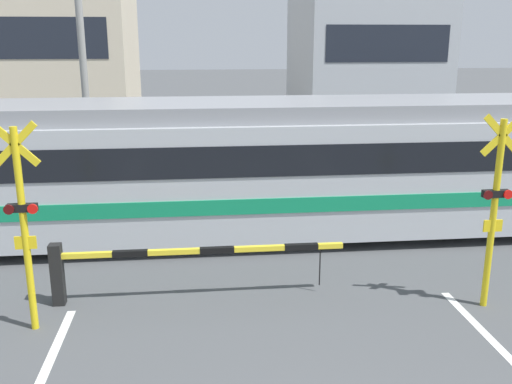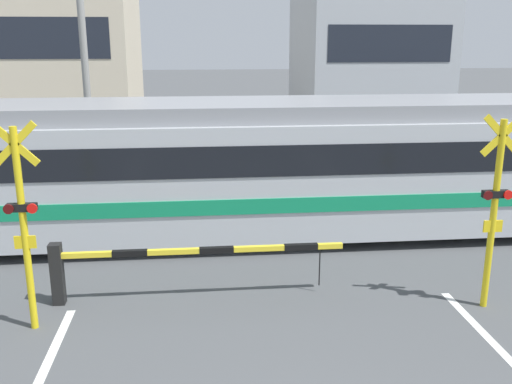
{
  "view_description": "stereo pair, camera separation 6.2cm",
  "coord_description": "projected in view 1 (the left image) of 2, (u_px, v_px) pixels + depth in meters",
  "views": [
    {
      "loc": [
        -1.12,
        -3.52,
        4.43
      ],
      "look_at": [
        0.0,
        6.83,
        1.6
      ],
      "focal_mm": 40.0,
      "sensor_mm": 36.0,
      "label": 1
    },
    {
      "loc": [
        -1.06,
        -3.53,
        4.43
      ],
      "look_at": [
        0.0,
        6.83,
        1.6
      ],
      "focal_mm": 40.0,
      "sensor_mm": 36.0,
      "label": 2
    }
  ],
  "objects": [
    {
      "name": "rail_track_near",
      "position": [
        249.0,
        243.0,
        12.56
      ],
      "size": [
        50.0,
        0.1,
        0.08
      ],
      "color": "#5B564C",
      "rests_on": "ground_plane"
    },
    {
      "name": "rail_track_far",
      "position": [
        243.0,
        223.0,
        13.94
      ],
      "size": [
        50.0,
        0.1,
        0.08
      ],
      "color": "#5B564C",
      "rests_on": "ground_plane"
    },
    {
      "name": "commuter_train",
      "position": [
        347.0,
        163.0,
        13.07
      ],
      "size": [
        21.44,
        2.89,
        3.08
      ],
      "color": "#B7BCC1",
      "rests_on": "ground_plane"
    },
    {
      "name": "crossing_barrier_near",
      "position": [
        145.0,
        261.0,
        9.76
      ],
      "size": [
        5.03,
        0.2,
        1.09
      ],
      "color": "black",
      "rests_on": "ground_plane"
    },
    {
      "name": "crossing_barrier_far",
      "position": [
        306.0,
        170.0,
        16.45
      ],
      "size": [
        5.03,
        0.2,
        1.09
      ],
      "color": "black",
      "rests_on": "ground_plane"
    },
    {
      "name": "crossing_signal_left",
      "position": [
        23.0,
        219.0,
        8.51
      ],
      "size": [
        0.68,
        0.15,
        3.28
      ],
      "color": "yellow",
      "rests_on": "ground_plane"
    },
    {
      "name": "crossing_signal_right",
      "position": [
        495.0,
        204.0,
        9.28
      ],
      "size": [
        0.68,
        0.15,
        3.28
      ],
      "color": "yellow",
      "rests_on": "ground_plane"
    },
    {
      "name": "pedestrian",
      "position": [
        280.0,
        153.0,
        18.11
      ],
      "size": [
        0.38,
        0.22,
        1.56
      ],
      "color": "brown",
      "rests_on": "ground_plane"
    },
    {
      "name": "building_left_of_street",
      "position": [
        48.0,
        47.0,
        25.62
      ],
      "size": [
        7.44,
        6.89,
        8.01
      ],
      "color": "beige",
      "rests_on": "ground_plane"
    },
    {
      "name": "building_right_of_street",
      "position": [
        364.0,
        51.0,
        27.19
      ],
      "size": [
        6.32,
        6.89,
        7.61
      ],
      "color": "#B2B7BC",
      "rests_on": "ground_plane"
    },
    {
      "name": "utility_pole_streetside",
      "position": [
        81.0,
        37.0,
        17.21
      ],
      "size": [
        0.22,
        0.22,
        8.86
      ],
      "color": "gray",
      "rests_on": "ground_plane"
    }
  ]
}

